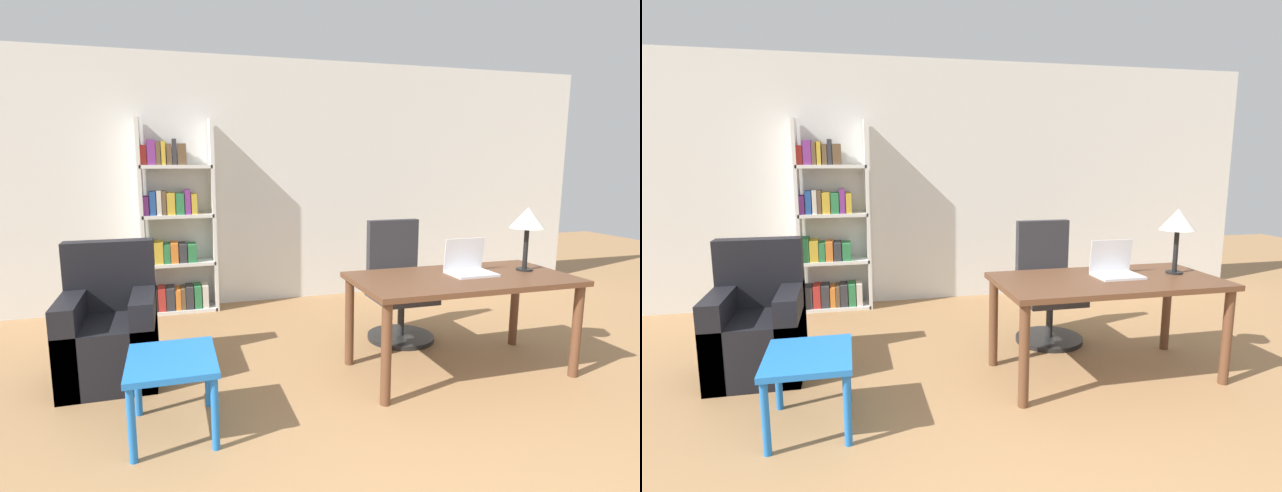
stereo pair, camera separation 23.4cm
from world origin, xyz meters
TOP-DOWN VIEW (x-y plane):
  - wall_back at (0.00, 4.53)m, footprint 8.00×0.06m
  - desk at (0.97, 2.13)m, footprint 1.65×0.82m
  - laptop at (1.07, 2.20)m, footprint 0.34×0.25m
  - table_lamp at (1.56, 2.17)m, footprint 0.27×0.27m
  - office_chair at (0.84, 2.95)m, footprint 0.59×0.59m
  - side_table_blue at (-1.13, 1.84)m, footprint 0.50×0.60m
  - armchair at (-1.57, 2.76)m, footprint 0.65×0.71m
  - bookshelf at (-1.07, 4.34)m, footprint 0.75×0.28m

SIDE VIEW (x-z plane):
  - armchair at x=-1.57m, z-range -0.17..0.83m
  - side_table_blue at x=-1.13m, z-range 0.16..0.62m
  - office_chair at x=0.84m, z-range -0.08..0.98m
  - desk at x=0.97m, z-range 0.28..1.02m
  - laptop at x=1.07m, z-range 0.67..0.93m
  - bookshelf at x=-1.07m, z-range -0.14..1.88m
  - table_lamp at x=1.56m, z-range 0.90..1.39m
  - wall_back at x=0.00m, z-range 0.00..2.70m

